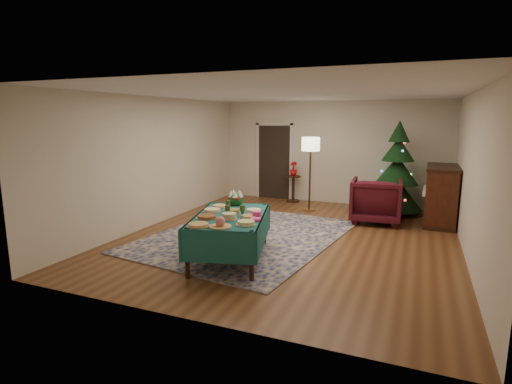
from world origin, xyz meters
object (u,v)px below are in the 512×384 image
at_px(floor_lamp, 311,149).
at_px(potted_plant, 293,172).
at_px(christmas_tree, 397,172).
at_px(buffet_table, 230,224).
at_px(armchair, 376,198).
at_px(gift_box, 257,215).
at_px(side_table, 293,189).
at_px(piano, 441,196).

relative_size(floor_lamp, potted_plant, 4.65).
bearing_deg(floor_lamp, christmas_tree, 13.86).
height_order(floor_lamp, christmas_tree, christmas_tree).
height_order(buffet_table, armchair, armchair).
height_order(gift_box, side_table, gift_box).
relative_size(floor_lamp, christmas_tree, 0.82).
distance_m(gift_box, side_table, 4.83).
height_order(gift_box, potted_plant, potted_plant).
height_order(gift_box, piano, piano).
relative_size(buffet_table, side_table, 2.96).
relative_size(side_table, piano, 0.49).
distance_m(gift_box, armchair, 3.61).
bearing_deg(piano, gift_box, -126.28).
bearing_deg(christmas_tree, buffet_table, -117.18).
bearing_deg(buffet_table, armchair, 60.16).
distance_m(floor_lamp, christmas_tree, 2.10).
xyz_separation_m(floor_lamp, christmas_tree, (1.97, 0.49, -0.54)).
height_order(armchair, side_table, armchair).
height_order(potted_plant, piano, piano).
relative_size(gift_box, side_table, 0.16).
bearing_deg(christmas_tree, potted_plant, 171.91).
bearing_deg(potted_plant, buffet_table, -84.95).
height_order(gift_box, christmas_tree, christmas_tree).
height_order(gift_box, armchair, armchair).
distance_m(gift_box, potted_plant, 4.81).
distance_m(side_table, piano, 3.76).
xyz_separation_m(gift_box, side_table, (-0.87, 4.73, -0.44)).
bearing_deg(buffet_table, floor_lamp, 86.05).
height_order(side_table, christmas_tree, christmas_tree).
xyz_separation_m(floor_lamp, piano, (2.93, -0.13, -0.92)).
bearing_deg(armchair, floor_lamp, -22.51).
bearing_deg(gift_box, christmas_tree, 67.65).
bearing_deg(armchair, buffet_table, 56.66).
bearing_deg(floor_lamp, side_table, 128.44).
distance_m(potted_plant, christmas_tree, 2.69).
distance_m(gift_box, piano, 4.64).
bearing_deg(christmas_tree, piano, -32.72).
relative_size(gift_box, piano, 0.08).
bearing_deg(piano, floor_lamp, 177.54).
relative_size(buffet_table, christmas_tree, 0.96).
height_order(buffet_table, gift_box, gift_box).
relative_size(armchair, side_table, 1.49).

